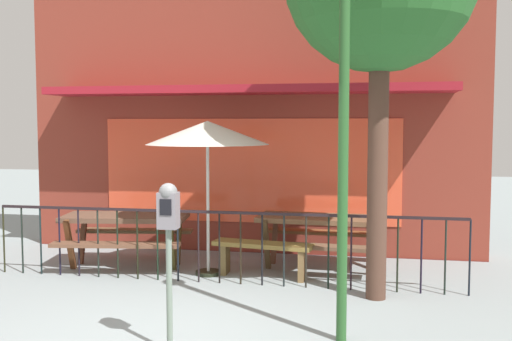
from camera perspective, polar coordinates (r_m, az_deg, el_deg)
name	(u,v)px	position (r m, az deg, el deg)	size (l,w,h in m)	color
ground	(165,341)	(6.08, -8.75, -15.86)	(40.00, 40.00, 0.00)	gray
pub_storefront	(251,93)	(9.94, -0.44, 7.39)	(7.53, 1.32, 5.27)	#521E1C
patio_fence_front	(219,234)	(7.92, -3.53, -6.07)	(6.35, 0.04, 0.97)	black
picnic_table_left	(126,226)	(9.03, -12.38, -5.20)	(1.98, 1.60, 0.79)	brown
picnic_table_right	(320,227)	(8.73, 6.18, -5.44)	(1.87, 1.46, 0.79)	brown
patio_umbrella	(208,134)	(8.26, -4.66, 3.51)	(1.71, 1.71, 2.15)	black
patio_bench	(263,252)	(8.29, 0.64, -7.77)	(1.43, 0.53, 0.48)	olive
parking_meter_far	(168,222)	(5.51, -8.37, -4.92)	(0.18, 0.17, 1.57)	slate
street_lamp	(344,83)	(5.74, 8.42, 8.24)	(0.28, 0.28, 3.79)	#265325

